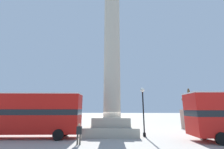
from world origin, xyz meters
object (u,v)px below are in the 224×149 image
(bus_a, at_px, (25,113))
(equestrian_statue, at_px, (191,116))
(pedestrian_near_lamp, at_px, (79,133))
(monument_column, at_px, (112,59))
(street_lamp, at_px, (143,106))

(bus_a, distance_m, equestrian_statue, 21.98)
(bus_a, distance_m, pedestrian_near_lamp, 6.94)
(equestrian_statue, bearing_deg, bus_a, -134.01)
(equestrian_statue, xyz_separation_m, pedestrian_near_lamp, (-13.97, -10.77, -0.87))
(monument_column, bearing_deg, bus_a, -160.24)
(monument_column, relative_size, pedestrian_near_lamp, 15.18)
(bus_a, relative_size, pedestrian_near_lamp, 6.96)
(street_lamp, distance_m, pedestrian_near_lamp, 7.44)
(monument_column, height_order, pedestrian_near_lamp, monument_column)
(monument_column, xyz_separation_m, street_lamp, (3.50, -1.58, -6.11))
(street_lamp, height_order, pedestrian_near_lamp, street_lamp)
(monument_column, relative_size, street_lamp, 4.83)
(equestrian_statue, relative_size, street_lamp, 1.16)
(equestrian_statue, bearing_deg, pedestrian_near_lamp, -118.85)
(bus_a, height_order, equestrian_statue, equestrian_statue)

